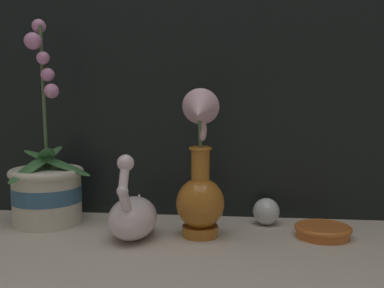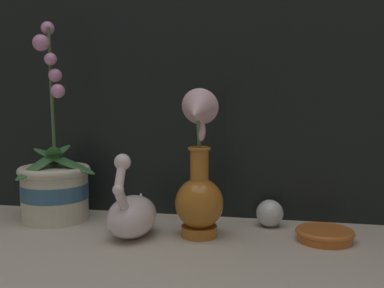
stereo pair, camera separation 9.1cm
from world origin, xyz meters
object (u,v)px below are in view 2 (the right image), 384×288
object	(u,v)px
swan_figurine	(132,213)
orchid_potted_plant	(55,184)
glass_sphere	(270,213)
blue_vase	(199,181)
amber_dish	(325,234)

from	to	relation	value
swan_figurine	orchid_potted_plant	bearing A→B (deg)	158.59
glass_sphere	blue_vase	bearing A→B (deg)	-143.30
blue_vase	amber_dish	size ratio (longest dim) A/B	2.63
swan_figurine	blue_vase	xyz separation A→B (m)	(0.14, 0.02, 0.07)
blue_vase	amber_dish	distance (m)	0.28
orchid_potted_plant	swan_figurine	distance (m)	0.25
orchid_potted_plant	glass_sphere	size ratio (longest dim) A/B	7.58
glass_sphere	amber_dish	world-z (taller)	glass_sphere
swan_figurine	amber_dish	world-z (taller)	swan_figurine
glass_sphere	amber_dish	distance (m)	0.14
orchid_potted_plant	swan_figurine	xyz separation A→B (m)	(0.23, -0.09, -0.04)
glass_sphere	orchid_potted_plant	bearing A→B (deg)	-175.18
blue_vase	glass_sphere	bearing A→B (deg)	36.70
blue_vase	glass_sphere	distance (m)	0.20
orchid_potted_plant	swan_figurine	world-z (taller)	orchid_potted_plant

